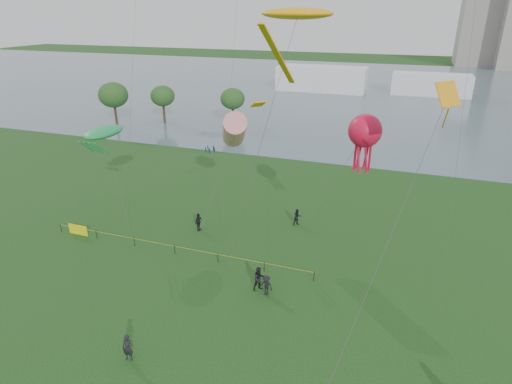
% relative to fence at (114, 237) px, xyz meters
% --- Properties ---
extents(lake, '(400.00, 120.00, 0.08)m').
position_rel_fence_xyz_m(lake, '(14.37, 87.27, -0.53)').
color(lake, slate).
rests_on(lake, ground_plane).
extents(building_low, '(16.00, 18.00, 28.00)m').
position_rel_fence_xyz_m(building_low, '(46.37, 155.27, 13.45)').
color(building_low, gray).
rests_on(building_low, ground_plane).
extents(pavilion_left, '(22.00, 8.00, 6.00)m').
position_rel_fence_xyz_m(pavilion_left, '(2.37, 82.27, 2.45)').
color(pavilion_left, white).
rests_on(pavilion_left, ground_plane).
extents(pavilion_right, '(18.00, 7.00, 5.00)m').
position_rel_fence_xyz_m(pavilion_right, '(28.37, 85.27, 1.95)').
color(pavilion_right, white).
rests_on(pavilion_right, ground_plane).
extents(trees, '(23.47, 12.32, 7.82)m').
position_rel_fence_xyz_m(trees, '(-17.32, 37.79, 4.67)').
color(trees, '#362718').
rests_on(trees, ground_plane).
extents(fence, '(24.07, 0.07, 1.05)m').
position_rel_fence_xyz_m(fence, '(0.00, 0.00, 0.00)').
color(fence, black).
rests_on(fence, ground_plane).
extents(spectator_a, '(1.17, 1.16, 1.91)m').
position_rel_fence_xyz_m(spectator_a, '(14.52, -2.43, 0.40)').
color(spectator_a, black).
rests_on(spectator_a, ground_plane).
extents(spectator_b, '(1.14, 0.82, 1.59)m').
position_rel_fence_xyz_m(spectator_b, '(15.19, -2.82, 0.24)').
color(spectator_b, black).
rests_on(spectator_b, ground_plane).
extents(spectator_c, '(0.55, 1.07, 1.74)m').
position_rel_fence_xyz_m(spectator_c, '(6.15, 4.52, 0.32)').
color(spectator_c, black).
rests_on(spectator_c, ground_plane).
extents(spectator_f, '(0.70, 0.52, 1.76)m').
position_rel_fence_xyz_m(spectator_f, '(9.43, -11.48, 0.33)').
color(spectator_f, black).
rests_on(spectator_f, ground_plane).
extents(spectator_g, '(1.02, 1.00, 1.65)m').
position_rel_fence_xyz_m(spectator_g, '(14.65, 8.58, 0.27)').
color(spectator_g, black).
rests_on(spectator_g, ground_plane).
extents(kite_stingray, '(6.86, 10.02, 19.31)m').
position_rel_fence_xyz_m(kite_stingray, '(15.39, 2.58, 18.28)').
color(kite_stingray, '#3F3F42').
extents(kite_windsock, '(4.37, 6.90, 11.54)m').
position_rel_fence_xyz_m(kite_windsock, '(9.25, 6.21, 8.97)').
color(kite_windsock, '#3F3F42').
extents(kite_creature, '(5.55, 5.73, 9.28)m').
position_rel_fence_xyz_m(kite_creature, '(-2.79, 4.05, 8.24)').
color(kite_creature, '#3F3F42').
extents(kite_octopus, '(7.04, 4.39, 12.72)m').
position_rel_fence_xyz_m(kite_octopus, '(20.65, 1.85, 10.95)').
color(kite_octopus, '#3F3F42').
extents(kite_delta, '(5.65, 14.08, 15.90)m').
position_rel_fence_xyz_m(kite_delta, '(24.67, -4.83, 13.81)').
color(kite_delta, '#3F3F42').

